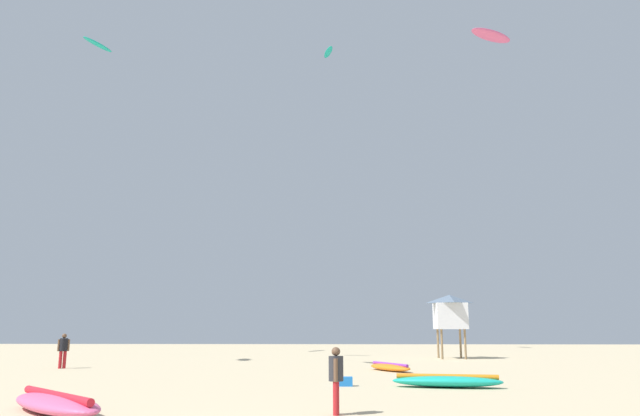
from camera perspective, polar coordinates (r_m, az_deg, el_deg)
name	(u,v)px	position (r m, az deg, el deg)	size (l,w,h in m)	color
person_foreground	(336,375)	(14.94, 1.56, -15.85)	(0.36, 0.53, 1.60)	#B21E23
person_midground	(63,348)	(33.32, -23.59, -12.31)	(0.52, 0.39, 1.73)	#B21E23
kite_grounded_near	(56,403)	(16.50, -24.21, -16.85)	(3.99, 3.92, 0.53)	#E5598C
kite_grounded_mid	(390,367)	(29.23, 6.78, -15.04)	(2.29, 3.22, 0.39)	orange
kite_grounded_far	(447,381)	(21.80, 12.21, -16.07)	(3.92, 1.66, 0.47)	#19B29E
lifeguard_tower	(450,311)	(40.68, 12.47, -9.75)	(2.30, 2.30, 4.15)	#8C704C
cooler_box	(345,381)	(21.92, 2.40, -16.43)	(0.56, 0.36, 0.32)	blue
kite_aloft_1	(98,44)	(52.11, -20.72, 14.59)	(1.97, 3.02, 0.52)	#19B29E
kite_aloft_2	(328,52)	(56.92, 0.81, 14.86)	(1.18, 2.50, 0.44)	#19B29E
kite_aloft_4	(491,36)	(53.87, 16.23, 15.74)	(4.36, 3.35, 0.67)	#E5598C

